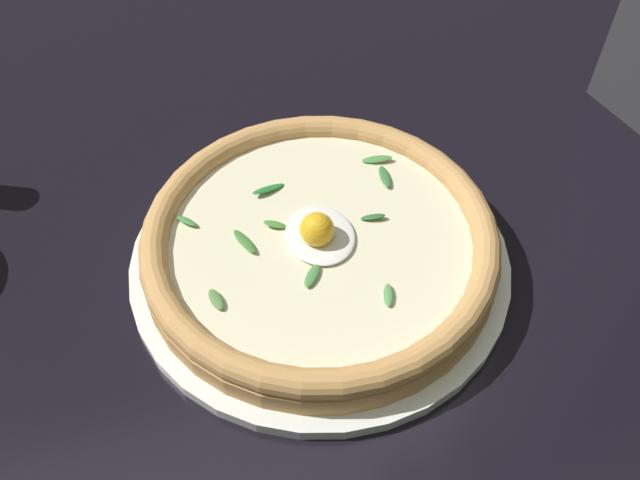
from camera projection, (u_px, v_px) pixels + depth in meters
ground_plane at (303, 315)px, 0.58m from camera, size 2.40×2.40×0.03m
pizza_plate at (320, 259)px, 0.60m from camera, size 0.34×0.34×0.01m
pizza at (320, 241)px, 0.58m from camera, size 0.31×0.31×0.05m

